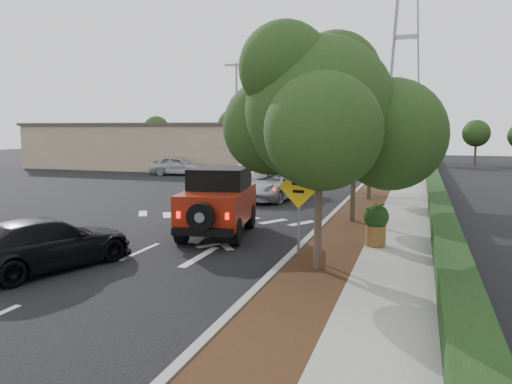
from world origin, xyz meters
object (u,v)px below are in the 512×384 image
at_px(silver_suv_ahead, 273,185).
at_px(black_suv_oncoming, 46,243).
at_px(red_jeep, 219,201).
at_px(speed_hump_sign, 299,199).

height_order(silver_suv_ahead, black_suv_oncoming, silver_suv_ahead).
xyz_separation_m(silver_suv_ahead, black_suv_oncoming, (-2.12, -14.51, -0.05)).
xyz_separation_m(red_jeep, silver_suv_ahead, (-0.61, 8.94, -0.45)).
height_order(red_jeep, black_suv_oncoming, red_jeep).
relative_size(red_jeep, silver_suv_ahead, 0.89).
bearing_deg(speed_hump_sign, red_jeep, 151.97).
bearing_deg(speed_hump_sign, black_suv_oncoming, -145.92).
relative_size(silver_suv_ahead, speed_hump_sign, 2.12).
bearing_deg(red_jeep, black_suv_oncoming, -125.49).
height_order(red_jeep, silver_suv_ahead, red_jeep).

